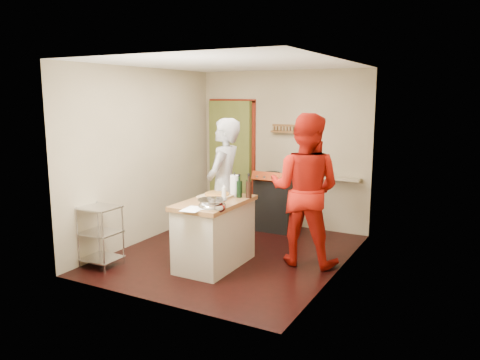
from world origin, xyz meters
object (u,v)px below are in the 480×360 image
at_px(stove, 276,203).
at_px(wire_shelving, 100,233).
at_px(person_red, 305,190).
at_px(person_stripe, 224,187).
at_px(island, 215,231).

xyz_separation_m(stove, wire_shelving, (-1.33, -2.62, -0.01)).
distance_m(stove, person_red, 1.68).
height_order(person_stripe, person_red, person_red).
bearing_deg(wire_shelving, island, 28.24).
bearing_deg(stove, person_stripe, -96.40).
bearing_deg(island, stove, 89.36).
relative_size(stove, island, 0.81).
bearing_deg(island, wire_shelving, -151.76).
distance_m(stove, person_stripe, 1.53).
bearing_deg(wire_shelving, stove, 63.15).
bearing_deg(person_red, wire_shelving, 26.84).
distance_m(wire_shelving, person_red, 2.71).
relative_size(wire_shelving, person_stripe, 0.42).
height_order(stove, island, island).
relative_size(island, person_stripe, 0.66).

